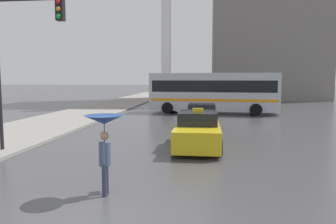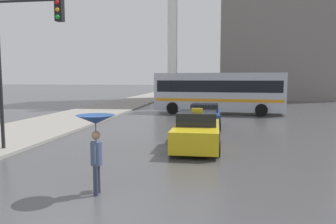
{
  "view_description": "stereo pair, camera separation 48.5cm",
  "coord_description": "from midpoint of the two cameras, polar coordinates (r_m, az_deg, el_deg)",
  "views": [
    {
      "loc": [
        2.25,
        -6.19,
        2.88
      ],
      "look_at": [
        0.58,
        8.3,
        1.4
      ],
      "focal_mm": 35.0,
      "sensor_mm": 36.0,
      "label": 1
    },
    {
      "loc": [
        2.73,
        -6.13,
        2.88
      ],
      "look_at": [
        0.58,
        8.3,
        1.4
      ],
      "focal_mm": 35.0,
      "sensor_mm": 36.0,
      "label": 2
    }
  ],
  "objects": [
    {
      "name": "ground_plane",
      "position": [
        7.24,
        -13.06,
        -17.81
      ],
      "size": [
        300.0,
        300.0,
        0.0
      ],
      "primitive_type": "plane",
      "color": "#424244"
    },
    {
      "name": "pedestrian_with_umbrella",
      "position": [
        8.22,
        -10.81,
        -3.43
      ],
      "size": [
        0.96,
        0.96,
        2.0
      ],
      "rotation": [
        0.0,
        0.0,
        1.66
      ],
      "color": "#2D3347",
      "rests_on": "ground_plane"
    },
    {
      "name": "monument_cross",
      "position": [
        35.59,
        1.2,
        18.21
      ],
      "size": [
        8.17,
        0.9,
        18.56
      ],
      "color": "white",
      "rests_on": "ground_plane"
    },
    {
      "name": "city_bus",
      "position": [
        27.59,
        9.33,
        3.61
      ],
      "size": [
        10.69,
        3.56,
        3.35
      ],
      "rotation": [
        0.0,
        0.0,
        1.47
      ],
      "color": "#B2B7C1",
      "rests_on": "ground_plane"
    },
    {
      "name": "sedan_red",
      "position": [
        19.71,
        7.08,
        -0.74
      ],
      "size": [
        1.91,
        4.3,
        1.38
      ],
      "rotation": [
        0.0,
        0.0,
        3.14
      ],
      "color": "navy",
      "rests_on": "ground_plane"
    },
    {
      "name": "traffic_light",
      "position": [
        13.84,
        -23.08,
        10.7
      ],
      "size": [
        2.78,
        0.38,
        6.12
      ],
      "color": "black",
      "rests_on": "ground_plane"
    },
    {
      "name": "taxi",
      "position": [
        13.69,
        6.07,
        -3.41
      ],
      "size": [
        1.91,
        4.24,
        1.67
      ],
      "rotation": [
        0.0,
        0.0,
        3.14
      ],
      "color": "gold",
      "rests_on": "ground_plane"
    }
  ]
}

